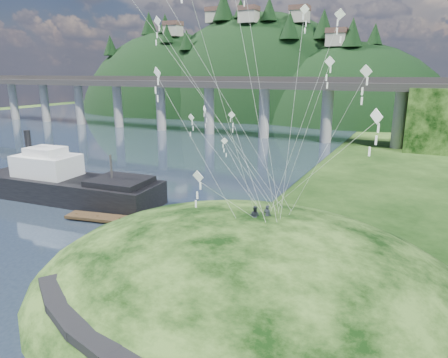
% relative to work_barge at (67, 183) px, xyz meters
% --- Properties ---
extents(ground, '(320.00, 320.00, 0.00)m').
position_rel_work_barge_xyz_m(ground, '(21.31, -11.33, -2.18)').
color(ground, black).
rests_on(ground, ground).
extents(grass_hill, '(36.00, 32.00, 13.00)m').
position_rel_work_barge_xyz_m(grass_hill, '(29.31, -9.33, -3.68)').
color(grass_hill, black).
rests_on(grass_hill, ground).
extents(footpath, '(22.29, 5.84, 0.83)m').
position_rel_work_barge_xyz_m(footpath, '(28.77, -21.08, -0.10)').
color(footpath, black).
rests_on(footpath, ground).
extents(bridge, '(160.00, 11.00, 15.00)m').
position_rel_work_barge_xyz_m(bridge, '(-5.15, 58.73, 7.52)').
color(bridge, '#2D2B2B').
rests_on(bridge, ground).
extents(far_ridge, '(153.00, 70.00, 94.50)m').
position_rel_work_barge_xyz_m(far_ridge, '(-22.27, 110.84, -9.62)').
color(far_ridge, black).
rests_on(far_ridge, ground).
extents(work_barge, '(25.30, 8.66, 8.70)m').
position_rel_work_barge_xyz_m(work_barge, '(0.00, 0.00, 0.00)').
color(work_barge, black).
rests_on(work_barge, ground).
extents(wooden_dock, '(12.81, 4.39, 0.90)m').
position_rel_work_barge_xyz_m(wooden_dock, '(11.75, -3.67, -1.78)').
color(wooden_dock, '#352515').
rests_on(wooden_dock, ground).
extents(kite_flyers, '(1.59, 1.24, 1.76)m').
position_rel_work_barge_xyz_m(kite_flyers, '(29.44, -7.39, 3.63)').
color(kite_flyers, '#23272E').
rests_on(kite_flyers, ground).
extents(kite_swarm, '(20.60, 17.58, 19.77)m').
position_rel_work_barge_xyz_m(kite_swarm, '(26.92, -9.09, 15.42)').
color(kite_swarm, white).
rests_on(kite_swarm, ground).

